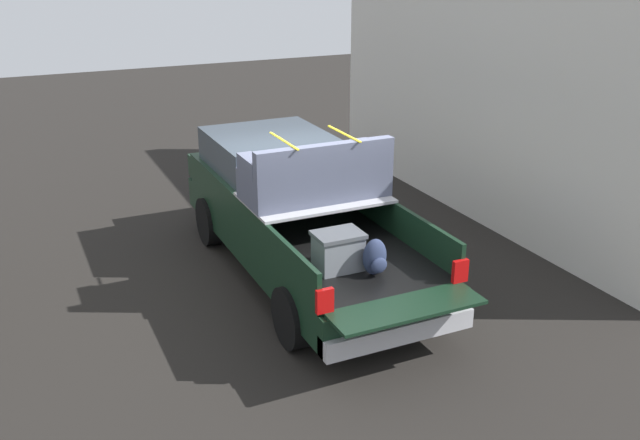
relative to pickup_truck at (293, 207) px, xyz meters
The scene contains 3 objects.
ground_plane 1.02m from the pickup_truck, behind, with size 40.00×40.00×0.00m, color black.
pickup_truck is the anchor object (origin of this frame).
building_facade 4.11m from the pickup_truck, 77.34° to the right, with size 8.90×0.36×4.16m, color silver.
Camera 1 is at (-8.68, 3.74, 4.60)m, focal length 39.40 mm.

